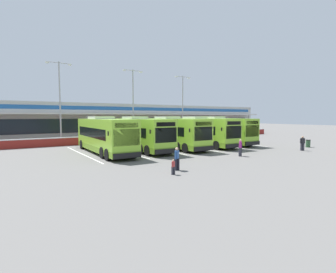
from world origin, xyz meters
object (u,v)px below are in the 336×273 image
(coach_bus_rightmost, at_px, (218,131))
(pedestrian_near_bin, at_px, (302,143))
(lamp_post_centre, at_px, (133,100))
(litter_bin, at_px, (308,143))
(coach_bus_left_centre, at_px, (138,134))
(pedestrian_child, at_px, (173,166))
(lamp_post_west, at_px, (60,98))
(coach_bus_right_centre, at_px, (199,132))
(coach_bus_leftmost, at_px, (104,136))
(pedestrian_approaching_bus, at_px, (177,158))
(lamp_post_east, at_px, (183,102))
(pedestrian_in_dark_coat, at_px, (240,147))
(coach_bus_centre, at_px, (171,133))

(coach_bus_rightmost, distance_m, pedestrian_near_bin, 11.05)
(lamp_post_centre, bearing_deg, coach_bus_rightmost, -52.66)
(litter_bin, bearing_deg, coach_bus_left_centre, 153.35)
(pedestrian_child, height_order, lamp_post_west, lamp_post_west)
(lamp_post_centre, bearing_deg, pedestrian_child, -109.50)
(coach_bus_right_centre, bearing_deg, coach_bus_left_centre, 177.40)
(coach_bus_leftmost, bearing_deg, pedestrian_approaching_bus, -82.79)
(coach_bus_rightmost, xyz_separation_m, lamp_post_east, (2.20, 11.25, 4.50))
(coach_bus_rightmost, bearing_deg, pedestrian_in_dark_coat, -123.69)
(coach_bus_left_centre, height_order, pedestrian_near_bin, coach_bus_left_centre)
(pedestrian_in_dark_coat, distance_m, litter_bin, 12.47)
(lamp_post_centre, bearing_deg, litter_bin, -54.89)
(coach_bus_right_centre, bearing_deg, lamp_post_centre, 110.63)
(coach_bus_left_centre, xyz_separation_m, pedestrian_child, (-3.69, -12.35, -1.24))
(pedestrian_in_dark_coat, bearing_deg, lamp_post_centre, 94.34)
(lamp_post_west, xyz_separation_m, lamp_post_centre, (10.66, -0.15, 0.00))
(pedestrian_child, relative_size, pedestrian_approaching_bus, 0.62)
(pedestrian_near_bin, distance_m, lamp_post_east, 22.66)
(lamp_post_west, bearing_deg, coach_bus_left_centre, -60.10)
(pedestrian_child, bearing_deg, litter_bin, 7.96)
(coach_bus_rightmost, xyz_separation_m, pedestrian_near_bin, (2.38, -10.75, -0.91))
(pedestrian_child, bearing_deg, coach_bus_leftmost, 92.00)
(coach_bus_rightmost, distance_m, pedestrian_approaching_bus, 19.09)
(pedestrian_child, distance_m, litter_bin, 22.36)
(pedestrian_in_dark_coat, bearing_deg, coach_bus_right_centre, 73.90)
(coach_bus_left_centre, relative_size, coach_bus_rightmost, 1.00)
(coach_bus_right_centre, height_order, pedestrian_approaching_bus, coach_bus_right_centre)
(lamp_post_west, height_order, lamp_post_centre, same)
(coach_bus_right_centre, bearing_deg, coach_bus_centre, -179.89)
(coach_bus_left_centre, distance_m, lamp_post_west, 13.24)
(coach_bus_rightmost, xyz_separation_m, pedestrian_approaching_bus, (-15.16, -11.56, -0.91))
(coach_bus_rightmost, bearing_deg, litter_bin, -57.52)
(coach_bus_leftmost, distance_m, pedestrian_child, 12.02)
(pedestrian_near_bin, distance_m, lamp_post_centre, 24.22)
(lamp_post_west, relative_size, lamp_post_east, 1.00)
(pedestrian_in_dark_coat, bearing_deg, coach_bus_left_centre, 122.23)
(pedestrian_near_bin, bearing_deg, pedestrian_approaching_bus, -177.36)
(pedestrian_in_dark_coat, relative_size, pedestrian_near_bin, 1.00)
(coach_bus_rightmost, distance_m, lamp_post_centre, 13.91)
(pedestrian_near_bin, height_order, lamp_post_west, lamp_post_west)
(pedestrian_approaching_bus, height_order, lamp_post_centre, lamp_post_centre)
(pedestrian_child, distance_m, pedestrian_approaching_bus, 1.42)
(coach_bus_leftmost, height_order, coach_bus_left_centre, same)
(litter_bin, bearing_deg, lamp_post_west, 140.88)
(coach_bus_leftmost, relative_size, pedestrian_in_dark_coat, 7.54)
(coach_bus_left_centre, xyz_separation_m, pedestrian_in_dark_coat, (5.98, -9.49, -0.91))
(coach_bus_centre, xyz_separation_m, coach_bus_right_centre, (4.39, 0.01, 0.00))
(coach_bus_centre, bearing_deg, coach_bus_right_centre, 0.11)
(coach_bus_left_centre, bearing_deg, litter_bin, -26.65)
(coach_bus_rightmost, bearing_deg, coach_bus_right_centre, -171.40)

